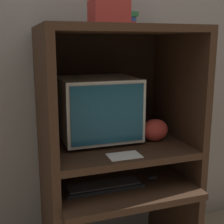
{
  "coord_description": "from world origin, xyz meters",
  "views": [
    {
      "loc": [
        -0.57,
        -1.3,
        1.37
      ],
      "look_at": [
        -0.02,
        0.31,
        0.99
      ],
      "focal_mm": 50.0,
      "sensor_mm": 36.0,
      "label": 1
    }
  ],
  "objects": [
    {
      "name": "keyboard",
      "position": [
        -0.12,
        0.17,
        0.62
      ],
      "size": [
        0.42,
        0.13,
        0.03
      ],
      "color": "black",
      "rests_on": "desk_base"
    },
    {
      "name": "snack_bag",
      "position": [
        0.23,
        0.27,
        0.87
      ],
      "size": [
        0.16,
        0.12,
        0.13
      ],
      "color": "#BC382D",
      "rests_on": "desk_monitor_shelf"
    },
    {
      "name": "crt_monitor",
      "position": [
        -0.08,
        0.39,
        1.0
      ],
      "size": [
        0.43,
        0.38,
        0.37
      ],
      "color": "beige",
      "rests_on": "desk_monitor_shelf"
    },
    {
      "name": "hutch_upper",
      "position": [
        0.0,
        0.34,
        1.22
      ],
      "size": [
        0.82,
        0.61,
        0.64
      ],
      "color": "#382316",
      "rests_on": "desk_monitor_shelf"
    },
    {
      "name": "paper_card",
      "position": [
        -0.03,
        0.09,
        0.81
      ],
      "size": [
        0.17,
        0.11,
        0.0
      ],
      "color": "white",
      "rests_on": "desk_monitor_shelf"
    },
    {
      "name": "desk_monitor_shelf",
      "position": [
        0.0,
        0.31,
        0.76
      ],
      "size": [
        0.82,
        0.61,
        0.2
      ],
      "color": "#382316",
      "rests_on": "desk_base"
    },
    {
      "name": "storage_box",
      "position": [
        -0.03,
        0.34,
        1.52
      ],
      "size": [
        0.19,
        0.16,
        0.13
      ],
      "color": "maroon",
      "rests_on": "hutch_upper"
    },
    {
      "name": "desk_base",
      "position": [
        0.0,
        0.26,
        0.39
      ],
      "size": [
        0.82,
        0.68,
        0.61
      ],
      "color": "#382316",
      "rests_on": "ground_plane"
    },
    {
      "name": "mouse",
      "position": [
        0.17,
        0.17,
        0.63
      ],
      "size": [
        0.07,
        0.05,
        0.03
      ],
      "color": "black",
      "rests_on": "desk_base"
    },
    {
      "name": "book_stack",
      "position": [
        0.03,
        0.32,
        1.49
      ],
      "size": [
        0.15,
        0.11,
        0.07
      ],
      "color": "maroon",
      "rests_on": "hutch_upper"
    },
    {
      "name": "wall_back",
      "position": [
        0.0,
        0.67,
        1.3
      ],
      "size": [
        6.0,
        0.06,
        2.6
      ],
      "color": "gray",
      "rests_on": "ground_plane"
    }
  ]
}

